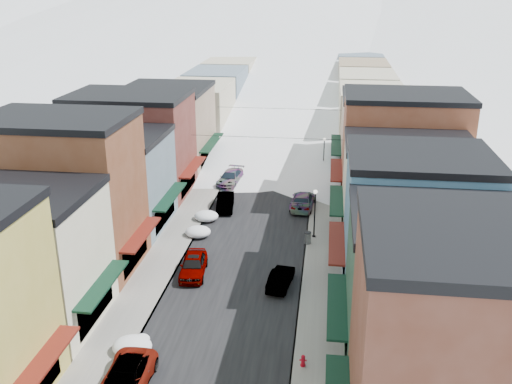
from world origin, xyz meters
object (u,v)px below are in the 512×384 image
(car_silver_sedan, at_px, (193,265))
(trash_can, at_px, (308,238))
(car_green_sedan, at_px, (281,278))
(fire_hydrant, at_px, (303,361))
(car_white_suv, at_px, (125,380))
(streetlamp_near, at_px, (315,207))
(car_dark_hatch, at_px, (225,202))

(car_silver_sedan, relative_size, trash_can, 4.55)
(car_green_sedan, xyz_separation_m, fire_hydrant, (2.20, -9.62, -0.18))
(car_white_suv, xyz_separation_m, trash_can, (9.33, 20.55, -0.07))
(car_white_suv, relative_size, car_silver_sedan, 1.14)
(car_white_suv, bearing_deg, car_silver_sedan, 87.00)
(car_white_suv, xyz_separation_m, car_silver_sedan, (0.63, 13.97, 0.06))
(car_green_sedan, bearing_deg, streetlamp_near, -95.96)
(car_dark_hatch, relative_size, trash_can, 4.40)
(car_green_sedan, bearing_deg, trash_can, -94.88)
(car_silver_sedan, bearing_deg, streetlamp_near, 35.39)
(car_white_suv, distance_m, streetlamp_near, 24.22)
(car_silver_sedan, distance_m, trash_can, 10.90)
(car_silver_sedan, height_order, car_dark_hatch, car_silver_sedan)
(fire_hydrant, bearing_deg, trash_can, 91.68)
(fire_hydrant, bearing_deg, car_dark_hatch, 110.51)
(fire_hydrant, bearing_deg, streetlamp_near, 89.98)
(car_silver_sedan, bearing_deg, fire_hydrant, -54.79)
(car_dark_hatch, bearing_deg, streetlamp_near, -40.03)
(car_dark_hatch, height_order, fire_hydrant, car_dark_hatch)
(car_silver_sedan, height_order, fire_hydrant, car_silver_sedan)
(car_green_sedan, relative_size, trash_can, 3.89)
(car_green_sedan, relative_size, fire_hydrant, 5.47)
(car_dark_hatch, relative_size, car_green_sedan, 1.13)
(trash_can, distance_m, streetlamp_near, 2.78)
(fire_hydrant, height_order, streetlamp_near, streetlamp_near)
(car_dark_hatch, bearing_deg, car_white_suv, -98.47)
(car_white_suv, relative_size, car_green_sedan, 1.33)
(car_green_sedan, bearing_deg, car_white_suv, 67.33)
(car_silver_sedan, relative_size, fire_hydrant, 6.41)
(car_silver_sedan, bearing_deg, car_white_suv, -98.31)
(fire_hydrant, relative_size, trash_can, 0.71)
(trash_can, bearing_deg, car_dark_hatch, 139.55)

